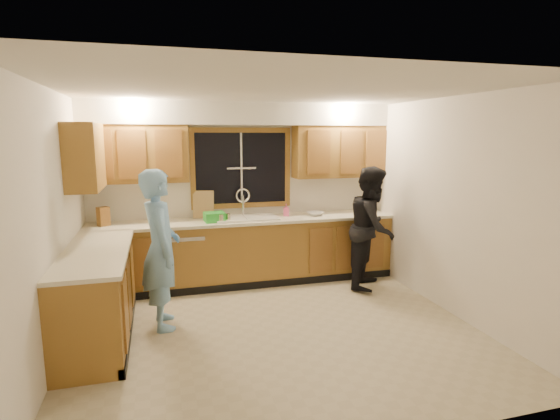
{
  "coord_description": "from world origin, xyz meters",
  "views": [
    {
      "loc": [
        -1.14,
        -4.25,
        2.06
      ],
      "look_at": [
        0.23,
        0.65,
        1.19
      ],
      "focal_mm": 28.0,
      "sensor_mm": 36.0,
      "label": 1
    }
  ],
  "objects_px": {
    "sink": "(246,223)",
    "man": "(161,249)",
    "bowl": "(315,214)",
    "stove": "(89,317)",
    "woman": "(372,227)",
    "knife_block": "(103,216)",
    "soap_bottle": "(286,210)",
    "dishwasher": "(185,259)",
    "dish_crate": "(214,217)"
  },
  "relations": [
    {
      "from": "dishwasher",
      "to": "stove",
      "type": "height_order",
      "value": "stove"
    },
    {
      "from": "dishwasher",
      "to": "stove",
      "type": "relative_size",
      "value": 0.91
    },
    {
      "from": "dishwasher",
      "to": "dish_crate",
      "type": "relative_size",
      "value": 3.09
    },
    {
      "from": "dishwasher",
      "to": "woman",
      "type": "xyz_separation_m",
      "value": [
        2.47,
        -0.6,
        0.42
      ]
    },
    {
      "from": "man",
      "to": "soap_bottle",
      "type": "relative_size",
      "value": 9.7
    },
    {
      "from": "dishwasher",
      "to": "man",
      "type": "height_order",
      "value": "man"
    },
    {
      "from": "man",
      "to": "woman",
      "type": "xyz_separation_m",
      "value": [
        2.78,
        0.54,
        -0.03
      ]
    },
    {
      "from": "sink",
      "to": "soap_bottle",
      "type": "distance_m",
      "value": 0.62
    },
    {
      "from": "soap_bottle",
      "to": "bowl",
      "type": "distance_m",
      "value": 0.43
    },
    {
      "from": "woman",
      "to": "knife_block",
      "type": "relative_size",
      "value": 6.8
    },
    {
      "from": "knife_block",
      "to": "bowl",
      "type": "bearing_deg",
      "value": -34.29
    },
    {
      "from": "dishwasher",
      "to": "woman",
      "type": "bearing_deg",
      "value": -13.62
    },
    {
      "from": "woman",
      "to": "knife_block",
      "type": "xyz_separation_m",
      "value": [
        -3.47,
        0.63,
        0.21
      ]
    },
    {
      "from": "man",
      "to": "dishwasher",
      "type": "bearing_deg",
      "value": -20.2
    },
    {
      "from": "stove",
      "to": "soap_bottle",
      "type": "relative_size",
      "value": 5.07
    },
    {
      "from": "woman",
      "to": "sink",
      "type": "bearing_deg",
      "value": 106.4
    },
    {
      "from": "sink",
      "to": "woman",
      "type": "height_order",
      "value": "woman"
    },
    {
      "from": "sink",
      "to": "soap_bottle",
      "type": "relative_size",
      "value": 4.85
    },
    {
      "from": "dishwasher",
      "to": "soap_bottle",
      "type": "xyz_separation_m",
      "value": [
        1.45,
        0.07,
        0.6
      ]
    },
    {
      "from": "sink",
      "to": "dish_crate",
      "type": "relative_size",
      "value": 3.24
    },
    {
      "from": "soap_bottle",
      "to": "man",
      "type": "bearing_deg",
      "value": -145.39
    },
    {
      "from": "stove",
      "to": "knife_block",
      "type": "height_order",
      "value": "knife_block"
    },
    {
      "from": "sink",
      "to": "knife_block",
      "type": "height_order",
      "value": "sink"
    },
    {
      "from": "dishwasher",
      "to": "woman",
      "type": "relative_size",
      "value": 0.49
    },
    {
      "from": "sink",
      "to": "man",
      "type": "height_order",
      "value": "man"
    },
    {
      "from": "dish_crate",
      "to": "man",
      "type": "bearing_deg",
      "value": -123.59
    },
    {
      "from": "man",
      "to": "knife_block",
      "type": "bearing_deg",
      "value": 25.12
    },
    {
      "from": "sink",
      "to": "soap_bottle",
      "type": "height_order",
      "value": "sink"
    },
    {
      "from": "sink",
      "to": "bowl",
      "type": "relative_size",
      "value": 3.84
    },
    {
      "from": "sink",
      "to": "woman",
      "type": "xyz_separation_m",
      "value": [
        1.62,
        -0.61,
        -0.04
      ]
    },
    {
      "from": "sink",
      "to": "stove",
      "type": "relative_size",
      "value": 0.96
    },
    {
      "from": "sink",
      "to": "stove",
      "type": "distance_m",
      "value": 2.6
    },
    {
      "from": "sink",
      "to": "dishwasher",
      "type": "relative_size",
      "value": 1.05
    },
    {
      "from": "dishwasher",
      "to": "man",
      "type": "distance_m",
      "value": 1.27
    },
    {
      "from": "soap_bottle",
      "to": "dishwasher",
      "type": "bearing_deg",
      "value": -177.34
    },
    {
      "from": "man",
      "to": "knife_block",
      "type": "height_order",
      "value": "man"
    },
    {
      "from": "sink",
      "to": "knife_block",
      "type": "relative_size",
      "value": 3.53
    },
    {
      "from": "stove",
      "to": "woman",
      "type": "bearing_deg",
      "value": 19.48
    },
    {
      "from": "dish_crate",
      "to": "soap_bottle",
      "type": "xyz_separation_m",
      "value": [
        1.04,
        0.14,
        0.03
      ]
    },
    {
      "from": "sink",
      "to": "bowl",
      "type": "distance_m",
      "value": 1.02
    },
    {
      "from": "sink",
      "to": "dish_crate",
      "type": "xyz_separation_m",
      "value": [
        -0.44,
        -0.09,
        0.12
      ]
    },
    {
      "from": "soap_bottle",
      "to": "bowl",
      "type": "xyz_separation_m",
      "value": [
        0.41,
        -0.09,
        -0.06
      ]
    },
    {
      "from": "bowl",
      "to": "woman",
      "type": "bearing_deg",
      "value": -43.23
    },
    {
      "from": "dish_crate",
      "to": "bowl",
      "type": "relative_size",
      "value": 1.18
    },
    {
      "from": "man",
      "to": "dish_crate",
      "type": "xyz_separation_m",
      "value": [
        0.71,
        1.07,
        0.12
      ]
    },
    {
      "from": "soap_bottle",
      "to": "bowl",
      "type": "bearing_deg",
      "value": -12.71
    },
    {
      "from": "sink",
      "to": "dishwasher",
      "type": "distance_m",
      "value": 0.96
    },
    {
      "from": "knife_block",
      "to": "sink",
      "type": "bearing_deg",
      "value": -33.67
    },
    {
      "from": "stove",
      "to": "woman",
      "type": "xyz_separation_m",
      "value": [
        3.42,
        1.21,
        0.38
      ]
    },
    {
      "from": "dishwasher",
      "to": "knife_block",
      "type": "height_order",
      "value": "knife_block"
    }
  ]
}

